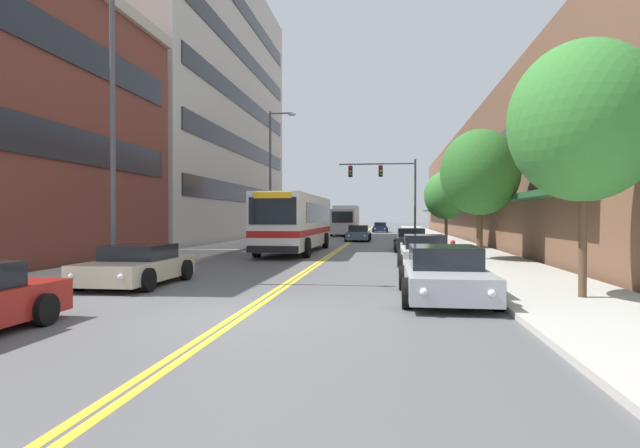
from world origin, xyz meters
name	(u,v)px	position (x,y,z in m)	size (l,w,h in m)	color
ground_plane	(356,238)	(0.00, 37.00, 0.00)	(240.00, 240.00, 0.00)	#565659
sidewalk_left	(279,237)	(-7.35, 37.00, 0.06)	(3.70, 106.00, 0.13)	#B2ADA5
sidewalk_right	(436,238)	(7.35, 37.00, 0.06)	(3.70, 106.00, 0.13)	#B2ADA5
centre_line	(356,238)	(0.00, 37.00, 0.00)	(0.34, 106.00, 0.01)	yellow
office_tower_left	(181,105)	(-15.44, 32.99, 12.05)	(12.08, 30.26, 24.10)	#BCB7AD
storefront_row_right	(505,184)	(13.43, 37.00, 4.95)	(9.10, 68.00, 9.92)	brown
city_bus	(297,220)	(-2.24, 18.68, 1.82)	(2.84, 12.31, 3.21)	silver
car_beige_parked_left_near	(301,234)	(-4.32, 32.04, 0.57)	(2.06, 4.45, 1.20)	#BCAD89
car_champagne_parked_left_mid	(137,266)	(-4.41, 4.11, 0.56)	(2.21, 4.28, 1.19)	beige
car_silver_parked_right_foreground	(444,274)	(4.39, 2.76, 0.61)	(2.16, 4.73, 1.30)	#B7B7BC
car_white_parked_right_mid	(425,254)	(4.37, 9.20, 0.63)	(1.97, 4.21, 1.34)	white
car_charcoal_parked_right_far	(411,240)	(4.35, 19.95, 0.63)	(2.01, 4.79, 1.36)	#232328
car_navy_moving_lead	(380,228)	(2.00, 55.83, 0.59)	(2.01, 4.42, 1.29)	#19234C
car_slate_blue_moving_second	(358,234)	(0.56, 31.61, 0.61)	(2.06, 4.35, 1.32)	#475675
box_truck	(346,220)	(-1.51, 43.53, 1.65)	(2.79, 7.57, 3.19)	#B7B7BC
traffic_signal_mast	(389,183)	(3.09, 31.60, 4.80)	(6.33, 0.38, 6.74)	#47474C
street_lamp_left_near	(124,111)	(-4.94, 4.35, 5.25)	(2.69, 0.28, 8.86)	#47474C
street_lamp_left_far	(273,168)	(-5.09, 24.80, 5.48)	(1.94, 0.28, 9.49)	#47474C
street_tree_right_near	(584,122)	(7.57, 2.65, 4.27)	(3.44, 3.44, 6.04)	brown
street_tree_right_mid	(480,172)	(7.10, 13.41, 4.02)	(3.52, 3.52, 5.84)	brown
street_tree_right_far	(446,195)	(6.63, 22.24, 3.38)	(2.77, 2.77, 4.78)	brown
fire_hydrant	(453,249)	(5.95, 13.58, 0.54)	(0.34, 0.26, 0.83)	red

